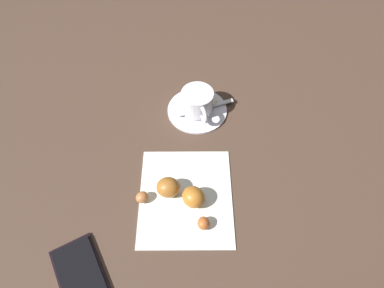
{
  "coord_description": "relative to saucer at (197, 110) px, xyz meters",
  "views": [
    {
      "loc": [
        -0.36,
        0.06,
        0.57
      ],
      "look_at": [
        0.02,
        -0.01,
        0.02
      ],
      "focal_mm": 31.97,
      "sensor_mm": 36.0,
      "label": 1
    }
  ],
  "objects": [
    {
      "name": "espresso_cup",
      "position": [
        -0.0,
        0.0,
        0.03
      ],
      "size": [
        0.09,
        0.07,
        0.05
      ],
      "color": "silver",
      "rests_on": "saucer"
    },
    {
      "name": "saucer",
      "position": [
        0.0,
        0.0,
        0.0
      ],
      "size": [
        0.13,
        0.13,
        0.01
      ],
      "primitive_type": "cylinder",
      "color": "silver",
      "rests_on": "ground"
    },
    {
      "name": "ground_plane",
      "position": [
        -0.12,
        0.04,
        -0.0
      ],
      "size": [
        1.8,
        1.8,
        0.0
      ],
      "primitive_type": "plane",
      "color": "#473328"
    },
    {
      "name": "sugar_packet",
      "position": [
        0.02,
        -0.02,
        0.01
      ],
      "size": [
        0.05,
        0.06,
        0.01
      ],
      "primitive_type": "cube",
      "rotation": [
        0.0,
        0.0,
        7.31
      ],
      "color": "beige",
      "rests_on": "saucer"
    },
    {
      "name": "napkin",
      "position": [
        -0.2,
        0.06,
        -0.0
      ],
      "size": [
        0.23,
        0.2,
        0.0
      ],
      "primitive_type": "cube",
      "rotation": [
        0.0,
        0.0,
        -0.19
      ],
      "color": "white",
      "rests_on": "ground"
    },
    {
      "name": "teaspoon",
      "position": [
        -0.0,
        0.01,
        0.01
      ],
      "size": [
        0.03,
        0.13,
        0.01
      ],
      "color": "silver",
      "rests_on": "saucer"
    },
    {
      "name": "cell_phone",
      "position": [
        -0.31,
        0.25,
        0.0
      ],
      "size": [
        0.15,
        0.11,
        0.01
      ],
      "color": "black",
      "rests_on": "ground"
    },
    {
      "name": "croissant",
      "position": [
        -0.2,
        0.07,
        0.02
      ],
      "size": [
        0.11,
        0.13,
        0.03
      ],
      "color": "#AC5627",
      "rests_on": "napkin"
    }
  ]
}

